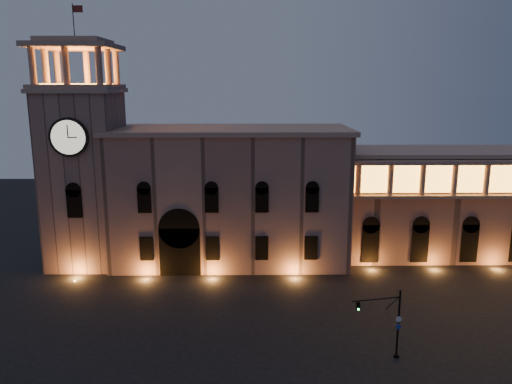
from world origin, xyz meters
The scene contains 5 objects.
ground centered at (0.00, 0.00, 0.00)m, with size 160.00×160.00×0.00m, color black.
government_building centered at (-2.08, 21.93, 8.77)m, with size 30.80×12.80×17.60m.
clock_tower centered at (-20.50, 20.98, 12.50)m, with size 9.80×9.80×32.40m.
colonnade_wing centered at (32.00, 23.92, 7.33)m, with size 40.60×11.50×14.50m.
traffic_light centered at (12.42, -3.16, 3.26)m, with size 4.45×1.16×6.21m.
Camera 1 is at (0.55, -41.88, 23.15)m, focal length 35.00 mm.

